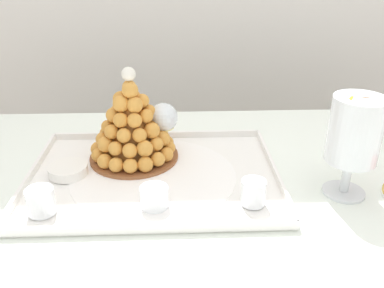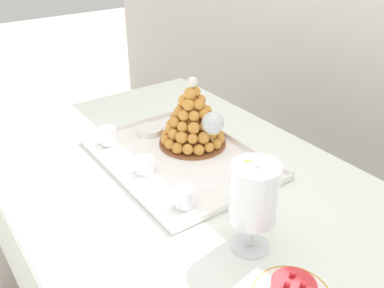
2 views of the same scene
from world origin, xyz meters
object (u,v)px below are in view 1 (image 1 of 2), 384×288
Objects in this scene: croquembouche at (132,126)px; dessert_cup_mid_left at (154,198)px; dessert_cup_left at (41,202)px; creme_brulee_ramekin at (68,169)px; wine_glass at (163,119)px; serving_tray at (154,176)px; dessert_cup_centre at (253,193)px; macaron_goblet at (355,132)px.

croquembouche is 0.24m from dessert_cup_mid_left.
dessert_cup_left is at bearing -125.65° from croquembouche.
dessert_cup_mid_left is at bearing -33.81° from creme_brulee_ramekin.
wine_glass is at bearing 86.24° from dessert_cup_mid_left.
creme_brulee_ramekin is 0.64× the size of wine_glass.
serving_tray is 0.13m from dessert_cup_mid_left.
dessert_cup_mid_left is 0.26m from wine_glass.
croquembouche reaches higher than dessert_cup_mid_left.
dessert_cup_centre is 0.59× the size of creme_brulee_ramekin.
croquembouche reaches higher than dessert_cup_centre.
macaron_goblet reaches higher than creme_brulee_ramekin.
wine_glass is at bearing 16.66° from croquembouche.
dessert_cup_centre is (0.45, 0.02, 0.00)m from dessert_cup_left.
dessert_cup_left is 0.23m from dessert_cup_mid_left.
creme_brulee_ramekin is (-0.43, 0.14, -0.01)m from dessert_cup_centre.
serving_tray is at bearing 32.79° from dessert_cup_left.
serving_tray is at bearing -101.47° from wine_glass.
macaron_goblet reaches higher than dessert_cup_centre.
dessert_cup_mid_left is 0.26m from creme_brulee_ramekin.
dessert_cup_centre reaches higher than creme_brulee_ramekin.
dessert_cup_mid_left is 0.64× the size of creme_brulee_ramekin.
dessert_cup_left reaches higher than creme_brulee_ramekin.
dessert_cup_mid_left reaches higher than creme_brulee_ramekin.
wine_glass is at bearing 23.81° from creme_brulee_ramekin.
creme_brulee_ramekin is at bearing 176.46° from serving_tray.
dessert_cup_centre is 0.38× the size of wine_glass.
creme_brulee_ramekin is (-0.22, 0.15, -0.01)m from dessert_cup_mid_left.
macaron_goblet is 1.60× the size of wine_glass.
creme_brulee_ramekin is at bearing -152.77° from croquembouche.
croquembouche reaches higher than serving_tray.
dessert_cup_centre is at bearing -39.01° from croquembouche.
macaron_goblet is at bearing 6.18° from dessert_cup_mid_left.
wine_glass is at bearing 78.53° from serving_tray.
dessert_cup_mid_left is (0.23, 0.01, -0.00)m from dessert_cup_left.
serving_tray is 2.51× the size of macaron_goblet.
dessert_cup_left is 0.68m from macaron_goblet.
dessert_cup_left is 0.45m from dessert_cup_centre.
dessert_cup_centre is at bearing 1.93° from dessert_cup_left.
wine_glass is (0.02, 0.25, 0.08)m from dessert_cup_mid_left.
dessert_cup_left is at bearing -178.07° from dessert_cup_centre.
dessert_cup_left is at bearing -174.81° from macaron_goblet.
dessert_cup_left reaches higher than dessert_cup_mid_left.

